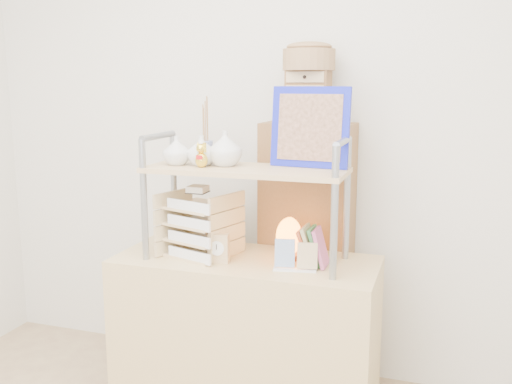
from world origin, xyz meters
TOP-DOWN VIEW (x-y plane):
  - room_shell at (0.00, 0.39)m, footprint 3.42×3.41m
  - desk at (0.00, 1.20)m, footprint 1.20×0.50m
  - cabinet at (0.20, 1.57)m, footprint 0.46×0.25m
  - hutch at (-0.03, 1.22)m, footprint 0.90×0.34m
  - letter_tray at (-0.22, 1.18)m, footprint 0.33×0.33m
  - salt_lamp at (0.19, 1.27)m, footprint 0.13×0.12m
  - desk_clock at (-0.10, 1.11)m, footprint 0.10×0.05m
  - postcard_stand at (0.25, 1.11)m, footprint 0.19×0.08m
  - drawer_chest at (0.20, 1.55)m, footprint 0.20×0.16m
  - woven_basket at (0.20, 1.55)m, footprint 0.25×0.25m

SIDE VIEW (x-z plane):
  - desk at x=0.00m, z-range 0.00..0.75m
  - cabinet at x=0.20m, z-range 0.00..1.35m
  - postcard_stand at x=0.25m, z-range 0.72..0.85m
  - desk_clock at x=-0.10m, z-range 0.75..0.88m
  - salt_lamp at x=0.19m, z-range 0.75..0.95m
  - letter_tray at x=-0.22m, z-range 0.72..1.05m
  - hutch at x=-0.03m, z-range 0.80..1.58m
  - drawer_chest at x=0.20m, z-range 1.35..1.60m
  - woven_basket at x=0.20m, z-range 1.60..1.70m
  - room_shell at x=0.00m, z-range 0.39..3.00m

